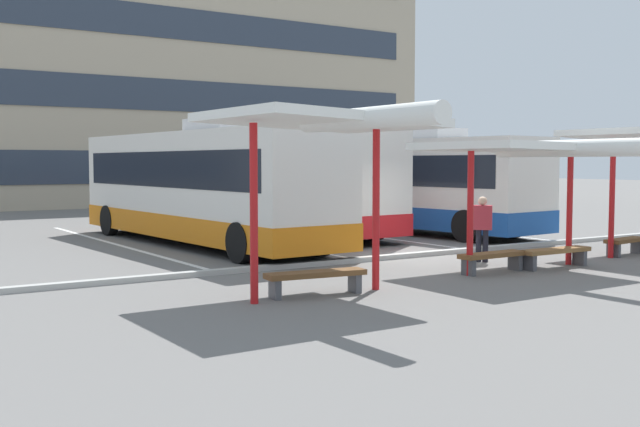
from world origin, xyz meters
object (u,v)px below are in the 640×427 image
(waiting_shelter_0, at_px, (327,125))
(waiting_shelter_1, at_px, (533,150))
(bench_2, at_px, (555,253))
(bench_3, at_px, (626,243))
(bench_0, at_px, (316,277))
(coach_bus_0, at_px, (201,187))
(coach_bus_1, at_px, (281,182))
(coach_bus_2, at_px, (398,184))
(waiting_passenger_0, at_px, (482,225))
(bench_1, at_px, (493,258))

(waiting_shelter_0, xyz_separation_m, waiting_shelter_1, (5.72, 0.31, -0.40))
(waiting_shelter_1, xyz_separation_m, bench_2, (0.90, 0.08, -2.35))
(waiting_shelter_1, xyz_separation_m, bench_3, (4.34, 0.62, -2.36))
(bench_0, bearing_deg, waiting_shelter_1, -0.44)
(bench_2, bearing_deg, waiting_shelter_1, -174.95)
(coach_bus_0, distance_m, coach_bus_1, 3.93)
(coach_bus_2, relative_size, bench_0, 5.96)
(coach_bus_1, xyz_separation_m, waiting_shelter_1, (0.19, -10.69, 0.92))
(bench_2, xyz_separation_m, waiting_passenger_0, (-0.67, 1.67, 0.57))
(coach_bus_0, xyz_separation_m, coach_bus_1, (3.62, 1.52, 0.07))
(waiting_shelter_1, bearing_deg, waiting_shelter_0, -176.89)
(coach_bus_1, distance_m, waiting_shelter_0, 12.38)
(coach_bus_2, height_order, bench_0, coach_bus_2)
(coach_bus_0, bearing_deg, bench_3, -46.32)
(bench_3, bearing_deg, waiting_passenger_0, 164.69)
(coach_bus_2, distance_m, bench_0, 13.51)
(coach_bus_2, bearing_deg, bench_0, -135.62)
(coach_bus_2, xyz_separation_m, waiting_shelter_0, (-9.61, -9.76, 1.44))
(coach_bus_0, distance_m, waiting_passenger_0, 8.49)
(waiting_shelter_0, bearing_deg, bench_3, 5.31)
(waiting_passenger_0, bearing_deg, bench_3, -15.31)
(waiting_shelter_1, relative_size, waiting_passenger_0, 3.18)
(bench_0, height_order, waiting_passenger_0, waiting_passenger_0)
(bench_2, relative_size, bench_3, 1.25)
(bench_0, relative_size, bench_3, 1.22)
(coach_bus_0, distance_m, bench_1, 9.42)
(bench_3, bearing_deg, coach_bus_1, 114.27)
(coach_bus_2, height_order, bench_1, coach_bus_2)
(bench_1, xyz_separation_m, waiting_passenger_0, (1.13, 1.44, 0.58))
(coach_bus_0, height_order, coach_bus_1, coach_bus_1)
(waiting_shelter_1, bearing_deg, waiting_passenger_0, 82.38)
(coach_bus_2, height_order, bench_2, coach_bus_2)
(bench_0, relative_size, bench_1, 1.11)
(bench_2, relative_size, waiting_passenger_0, 1.25)
(coach_bus_0, bearing_deg, waiting_shelter_0, -101.37)
(coach_bus_1, xyz_separation_m, bench_0, (-5.53, -10.65, -1.43))
(coach_bus_1, distance_m, waiting_passenger_0, 8.99)
(coach_bus_2, bearing_deg, bench_1, -117.65)
(bench_3, bearing_deg, coach_bus_0, 133.68)
(waiting_shelter_0, height_order, waiting_passenger_0, waiting_shelter_0)
(bench_0, height_order, bench_3, same)
(bench_3, distance_m, waiting_passenger_0, 4.30)
(coach_bus_0, height_order, bench_1, coach_bus_0)
(waiting_shelter_1, distance_m, bench_3, 4.99)
(coach_bus_1, distance_m, bench_3, 11.14)
(coach_bus_0, bearing_deg, bench_1, -71.79)
(waiting_shelter_0, xyz_separation_m, waiting_passenger_0, (5.95, 2.06, -2.18))
(coach_bus_2, relative_size, waiting_passenger_0, 7.29)
(coach_bus_1, relative_size, waiting_shelter_0, 2.14)
(bench_3, bearing_deg, waiting_shelter_1, -171.82)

